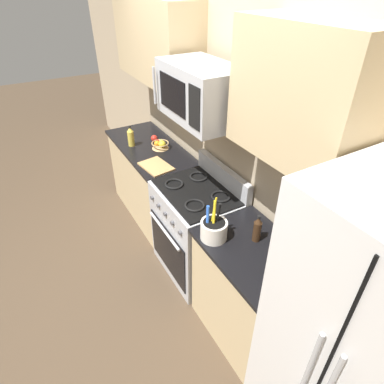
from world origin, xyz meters
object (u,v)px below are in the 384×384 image
(refrigerator, at_px, (363,357))
(utensil_crock, at_px, (214,229))
(range_oven, at_px, (197,230))
(prep_bowl, at_px, (304,262))
(apple_loose, at_px, (154,138))
(bottle_soy, at_px, (257,229))
(microwave, at_px, (201,92))
(fruit_basket, at_px, (160,144))
(cutting_board, at_px, (156,166))
(bottle_oil, at_px, (131,137))

(refrigerator, height_order, utensil_crock, refrigerator)
(utensil_crock, bearing_deg, range_oven, 161.33)
(range_oven, height_order, prep_bowl, range_oven)
(apple_loose, height_order, bottle_soy, bottle_soy)
(refrigerator, bearing_deg, utensil_crock, -171.24)
(range_oven, height_order, utensil_crock, utensil_crock)
(range_oven, bearing_deg, microwave, 90.09)
(range_oven, relative_size, refrigerator, 0.59)
(microwave, xyz_separation_m, fruit_basket, (-0.93, 0.06, -0.82))
(range_oven, height_order, microwave, microwave)
(microwave, height_order, fruit_basket, microwave)
(refrigerator, bearing_deg, prep_bowl, 161.40)
(range_oven, relative_size, cutting_board, 3.33)
(apple_loose, relative_size, prep_bowl, 0.60)
(cutting_board, distance_m, bottle_oil, 0.57)
(range_oven, distance_m, apple_loose, 1.21)
(cutting_board, xyz_separation_m, bottle_soy, (1.30, 0.19, 0.09))
(refrigerator, height_order, fruit_basket, refrigerator)
(fruit_basket, xyz_separation_m, prep_bowl, (2.00, 0.10, -0.02))
(range_oven, xyz_separation_m, bottle_soy, (0.73, 0.06, 0.53))
(bottle_soy, bearing_deg, prep_bowl, 19.06)
(refrigerator, xyz_separation_m, bottle_soy, (-0.94, 0.08, 0.09))
(apple_loose, relative_size, cutting_board, 0.23)
(microwave, distance_m, cutting_board, 1.04)
(range_oven, height_order, refrigerator, refrigerator)
(cutting_board, bearing_deg, utensil_crock, -3.00)
(microwave, bearing_deg, prep_bowl, 8.25)
(fruit_basket, bearing_deg, prep_bowl, 2.88)
(utensil_crock, bearing_deg, bottle_oil, 179.24)
(refrigerator, distance_m, bottle_oil, 2.81)
(apple_loose, bearing_deg, bottle_oil, -96.37)
(fruit_basket, bearing_deg, refrigerator, -2.17)
(fruit_basket, distance_m, bottle_oil, 0.33)
(apple_loose, bearing_deg, prep_bowl, 2.27)
(fruit_basket, distance_m, bottle_soy, 1.65)
(range_oven, relative_size, bottle_oil, 4.78)
(microwave, relative_size, bottle_soy, 3.22)
(cutting_board, bearing_deg, prep_bowl, 10.66)
(range_oven, relative_size, fruit_basket, 5.79)
(range_oven, height_order, apple_loose, range_oven)
(cutting_board, bearing_deg, bottle_oil, -176.29)
(range_oven, xyz_separation_m, apple_loose, (-1.11, 0.09, 0.47))
(apple_loose, xyz_separation_m, bottle_soy, (1.84, -0.03, 0.06))
(bottle_soy, bearing_deg, microwave, -177.17)
(utensil_crock, distance_m, prep_bowl, 0.64)
(utensil_crock, relative_size, apple_loose, 4.38)
(utensil_crock, relative_size, bottle_soy, 1.53)
(fruit_basket, bearing_deg, range_oven, -4.99)
(range_oven, distance_m, bottle_oil, 1.27)
(range_oven, relative_size, prep_bowl, 8.73)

